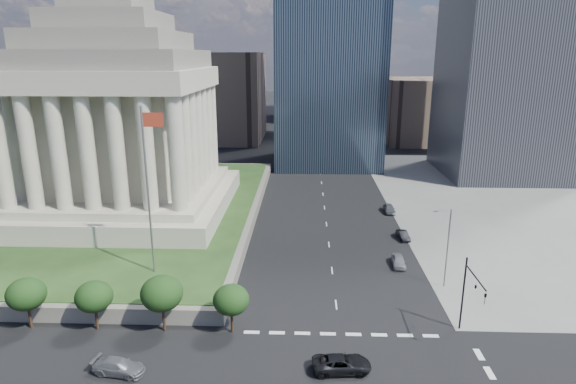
{
  "coord_description": "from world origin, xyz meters",
  "views": [
    {
      "loc": [
        -3.7,
        -29.22,
        27.42
      ],
      "look_at": [
        -5.45,
        18.82,
        13.64
      ],
      "focal_mm": 30.0,
      "sensor_mm": 36.0,
      "label": 1
    }
  ],
  "objects_px": {
    "suv_grey": "(119,367)",
    "parked_sedan_near": "(399,261)",
    "traffic_signal_ne": "(470,291)",
    "flagpole": "(149,183)",
    "street_lamp_north": "(447,243)",
    "parked_sedan_mid": "(403,235)",
    "parked_sedan_far": "(389,209)",
    "pickup_truck": "(342,364)",
    "war_memorial": "(116,93)"
  },
  "relations": [
    {
      "from": "traffic_signal_ne",
      "to": "parked_sedan_far",
      "type": "bearing_deg",
      "value": 91.44
    },
    {
      "from": "parked_sedan_mid",
      "to": "parked_sedan_far",
      "type": "xyz_separation_m",
      "value": [
        0.0,
        12.92,
        0.13
      ]
    },
    {
      "from": "suv_grey",
      "to": "parked_sedan_near",
      "type": "height_order",
      "value": "parked_sedan_near"
    },
    {
      "from": "traffic_signal_ne",
      "to": "parked_sedan_near",
      "type": "height_order",
      "value": "traffic_signal_ne"
    },
    {
      "from": "parked_sedan_mid",
      "to": "parked_sedan_far",
      "type": "bearing_deg",
      "value": 84.17
    },
    {
      "from": "street_lamp_north",
      "to": "parked_sedan_near",
      "type": "height_order",
      "value": "street_lamp_north"
    },
    {
      "from": "traffic_signal_ne",
      "to": "parked_sedan_far",
      "type": "xyz_separation_m",
      "value": [
        -1.0,
        39.86,
        -4.5
      ]
    },
    {
      "from": "suv_grey",
      "to": "parked_sedan_near",
      "type": "distance_m",
      "value": 37.58
    },
    {
      "from": "traffic_signal_ne",
      "to": "pickup_truck",
      "type": "relative_size",
      "value": 1.51
    },
    {
      "from": "parked_sedan_mid",
      "to": "pickup_truck",
      "type": "bearing_deg",
      "value": -115.66
    },
    {
      "from": "suv_grey",
      "to": "parked_sedan_far",
      "type": "xyz_separation_m",
      "value": [
        31.58,
        46.56,
        0.07
      ]
    },
    {
      "from": "parked_sedan_mid",
      "to": "war_memorial",
      "type": "bearing_deg",
      "value": 164.98
    },
    {
      "from": "flagpole",
      "to": "street_lamp_north",
      "type": "bearing_deg",
      "value": 1.63
    },
    {
      "from": "flagpole",
      "to": "traffic_signal_ne",
      "type": "distance_m",
      "value": 36.69
    },
    {
      "from": "traffic_signal_ne",
      "to": "parked_sedan_near",
      "type": "distance_m",
      "value": 18.04
    },
    {
      "from": "war_memorial",
      "to": "flagpole",
      "type": "xyz_separation_m",
      "value": [
        12.17,
        -24.0,
        -8.29
      ]
    },
    {
      "from": "parked_sedan_near",
      "to": "parked_sedan_far",
      "type": "height_order",
      "value": "parked_sedan_far"
    },
    {
      "from": "street_lamp_north",
      "to": "suv_grey",
      "type": "xyz_separation_m",
      "value": [
        -33.41,
        -18.0,
        -4.97
      ]
    },
    {
      "from": "traffic_signal_ne",
      "to": "street_lamp_north",
      "type": "height_order",
      "value": "street_lamp_north"
    },
    {
      "from": "street_lamp_north",
      "to": "suv_grey",
      "type": "relative_size",
      "value": 2.11
    },
    {
      "from": "parked_sedan_near",
      "to": "street_lamp_north",
      "type": "bearing_deg",
      "value": -49.77
    },
    {
      "from": "flagpole",
      "to": "pickup_truck",
      "type": "bearing_deg",
      "value": -36.39
    },
    {
      "from": "flagpole",
      "to": "suv_grey",
      "type": "distance_m",
      "value": 21.13
    },
    {
      "from": "street_lamp_north",
      "to": "pickup_truck",
      "type": "relative_size",
      "value": 1.88
    },
    {
      "from": "pickup_truck",
      "to": "parked_sedan_mid",
      "type": "height_order",
      "value": "pickup_truck"
    },
    {
      "from": "suv_grey",
      "to": "parked_sedan_near",
      "type": "bearing_deg",
      "value": -41.82
    },
    {
      "from": "flagpole",
      "to": "traffic_signal_ne",
      "type": "xyz_separation_m",
      "value": [
        34.33,
        -10.3,
        -7.86
      ]
    },
    {
      "from": "traffic_signal_ne",
      "to": "suv_grey",
      "type": "relative_size",
      "value": 1.69
    },
    {
      "from": "flagpole",
      "to": "parked_sedan_mid",
      "type": "height_order",
      "value": "flagpole"
    },
    {
      "from": "street_lamp_north",
      "to": "parked_sedan_near",
      "type": "bearing_deg",
      "value": 126.73
    },
    {
      "from": "flagpole",
      "to": "parked_sedan_near",
      "type": "height_order",
      "value": "flagpole"
    },
    {
      "from": "flagpole",
      "to": "street_lamp_north",
      "type": "distance_m",
      "value": 35.95
    },
    {
      "from": "street_lamp_north",
      "to": "parked_sedan_far",
      "type": "relative_size",
      "value": 2.26
    },
    {
      "from": "flagpole",
      "to": "parked_sedan_mid",
      "type": "bearing_deg",
      "value": 26.53
    },
    {
      "from": "traffic_signal_ne",
      "to": "parked_sedan_near",
      "type": "relative_size",
      "value": 1.92
    },
    {
      "from": "traffic_signal_ne",
      "to": "pickup_truck",
      "type": "bearing_deg",
      "value": -156.26
    },
    {
      "from": "street_lamp_north",
      "to": "parked_sedan_mid",
      "type": "bearing_deg",
      "value": 96.67
    },
    {
      "from": "parked_sedan_far",
      "to": "parked_sedan_mid",
      "type": "bearing_deg",
      "value": -91.32
    },
    {
      "from": "flagpole",
      "to": "parked_sedan_mid",
      "type": "relative_size",
      "value": 5.28
    },
    {
      "from": "suv_grey",
      "to": "pickup_truck",
      "type": "bearing_deg",
      "value": -77.97
    },
    {
      "from": "parked_sedan_near",
      "to": "parked_sedan_mid",
      "type": "xyz_separation_m",
      "value": [
        2.5,
        9.84,
        -0.09
      ]
    },
    {
      "from": "suv_grey",
      "to": "flagpole",
      "type": "bearing_deg",
      "value": 14.75
    },
    {
      "from": "traffic_signal_ne",
      "to": "parked_sedan_near",
      "type": "xyz_separation_m",
      "value": [
        -3.5,
        17.1,
        -4.54
      ]
    },
    {
      "from": "suv_grey",
      "to": "parked_sedan_far",
      "type": "relative_size",
      "value": 1.07
    },
    {
      "from": "street_lamp_north",
      "to": "parked_sedan_mid",
      "type": "distance_m",
      "value": 16.53
    },
    {
      "from": "street_lamp_north",
      "to": "pickup_truck",
      "type": "distance_m",
      "value": 22.23
    },
    {
      "from": "flagpole",
      "to": "traffic_signal_ne",
      "type": "relative_size",
      "value": 2.5
    },
    {
      "from": "flagpole",
      "to": "parked_sedan_near",
      "type": "relative_size",
      "value": 4.79
    },
    {
      "from": "traffic_signal_ne",
      "to": "parked_sedan_mid",
      "type": "distance_m",
      "value": 27.35
    },
    {
      "from": "street_lamp_north",
      "to": "parked_sedan_near",
      "type": "relative_size",
      "value": 2.4
    }
  ]
}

